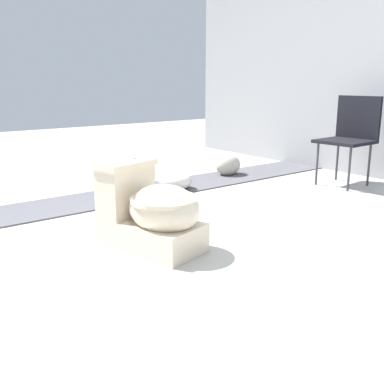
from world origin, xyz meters
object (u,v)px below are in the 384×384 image
object	(u,v)px
boulder_near	(228,165)
folding_chair_left	(351,131)
toilet	(152,213)
boulder_far	(175,181)

from	to	relation	value
boulder_near	folding_chair_left	bearing A→B (deg)	33.46
toilet	boulder_far	bearing A→B (deg)	124.27
toilet	boulder_far	xyz separation A→B (m)	(-1.11, 0.96, -0.14)
toilet	boulder_far	world-z (taller)	toilet
boulder_near	boulder_far	size ratio (longest dim) A/B	0.95
folding_chair_left	boulder_near	size ratio (longest dim) A/B	2.91
folding_chair_left	boulder_far	distance (m)	1.74
boulder_far	toilet	bearing A→B (deg)	-40.73
folding_chair_left	boulder_near	xyz separation A→B (m)	(-1.00, -0.66, -0.40)
boulder_near	boulder_far	xyz separation A→B (m)	(0.19, -0.82, -0.03)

